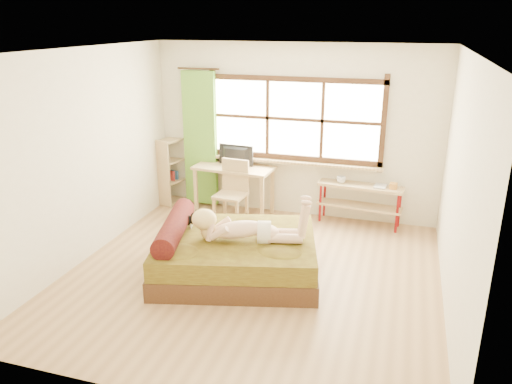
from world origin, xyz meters
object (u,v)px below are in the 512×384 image
(kitten, at_px, (185,219))
(bed, at_px, (233,253))
(woman, at_px, (246,218))
(desk, at_px, (234,173))
(pipe_shelf, at_px, (361,195))
(bookshelf, at_px, (172,171))
(chair, at_px, (233,188))

(kitten, bearing_deg, bed, -23.45)
(woman, xyz_separation_m, desk, (-0.86, 1.98, -0.10))
(woman, bearing_deg, bed, 154.98)
(bed, xyz_separation_m, pipe_shelf, (1.35, 2.06, 0.20))
(bookshelf, bearing_deg, chair, -7.75)
(desk, bearing_deg, bookshelf, 177.76)
(desk, bearing_deg, pipe_shelf, 8.45)
(bed, distance_m, chair, 1.70)
(bed, height_order, bookshelf, bookshelf)
(bed, height_order, kitten, bed)
(desk, distance_m, chair, 0.40)
(bed, xyz_separation_m, chair, (-0.55, 1.58, 0.28))
(chair, distance_m, bookshelf, 1.37)
(desk, height_order, chair, chair)
(bookshelf, bearing_deg, bed, -34.83)
(bookshelf, bearing_deg, pipe_shelf, 13.47)
(bed, height_order, desk, desk)
(desk, height_order, pipe_shelf, desk)
(bed, relative_size, pipe_shelf, 1.74)
(woman, bearing_deg, desk, 99.37)
(bed, relative_size, woman, 1.66)
(woman, bearing_deg, kitten, 156.19)
(kitten, xyz_separation_m, bookshelf, (-1.16, 1.98, -0.03))
(kitten, distance_m, chair, 1.48)
(bookshelf, bearing_deg, kitten, -45.72)
(woman, relative_size, kitten, 4.67)
(pipe_shelf, bearing_deg, bed, -117.56)
(pipe_shelf, distance_m, bookshelf, 3.18)
(chair, height_order, bookshelf, bookshelf)
(chair, bearing_deg, pipe_shelf, 19.18)
(bed, distance_m, pipe_shelf, 2.48)
(pipe_shelf, bearing_deg, woman, -113.12)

